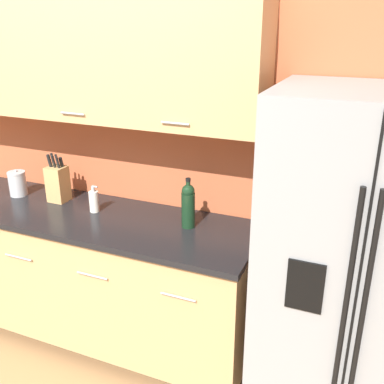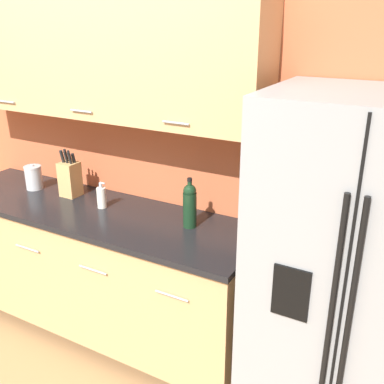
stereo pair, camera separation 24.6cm
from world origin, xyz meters
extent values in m
cube|color=#BC5B38|center=(0.00, 1.18, 1.30)|extent=(10.00, 0.05, 2.60)
cube|color=tan|center=(0.10, 1.00, 1.86)|extent=(2.17, 0.32, 0.74)
cylinder|color=#99999E|center=(0.10, 0.82, 1.55)|extent=(0.16, 0.01, 0.01)
cylinder|color=#99999E|center=(0.76, 0.82, 1.55)|extent=(0.16, 0.01, 0.01)
cube|color=black|center=(0.10, 0.88, 0.04)|extent=(2.18, 0.54, 0.09)
cube|color=tan|center=(0.10, 0.84, 0.49)|extent=(2.22, 0.62, 0.80)
cube|color=black|center=(0.10, 0.82, 0.90)|extent=(2.25, 0.64, 0.03)
cylinder|color=#99999E|center=(-0.16, 0.51, 0.71)|extent=(0.20, 0.01, 0.01)
cylinder|color=#99999E|center=(0.37, 0.51, 0.71)|extent=(0.20, 0.01, 0.01)
cylinder|color=#99999E|center=(0.90, 0.51, 0.71)|extent=(0.20, 0.01, 0.01)
cube|color=gray|center=(1.76, 0.79, 0.89)|extent=(0.93, 0.71, 1.79)
cube|color=black|center=(1.76, 0.44, 0.89)|extent=(0.01, 0.01, 1.75)
cylinder|color=black|center=(1.72, 0.42, 0.98)|extent=(0.02, 0.02, 0.98)
cylinder|color=black|center=(1.79, 0.42, 0.98)|extent=(0.02, 0.02, 0.98)
cube|color=black|center=(1.55, 0.43, 0.98)|extent=(0.16, 0.01, 0.24)
cube|color=tan|center=(-0.16, 0.94, 1.04)|extent=(0.12, 0.12, 0.24)
cylinder|color=black|center=(-0.19, 0.96, 1.20)|extent=(0.02, 0.04, 0.09)
cylinder|color=black|center=(-0.19, 0.92, 1.20)|extent=(0.02, 0.04, 0.09)
cylinder|color=black|center=(-0.16, 0.96, 1.20)|extent=(0.01, 0.03, 0.08)
cylinder|color=black|center=(-0.16, 0.92, 1.20)|extent=(0.01, 0.03, 0.09)
cylinder|color=black|center=(-0.12, 0.96, 1.19)|extent=(0.02, 0.03, 0.07)
cylinder|color=black|center=(-0.12, 0.92, 1.20)|extent=(0.02, 0.03, 0.09)
cylinder|color=black|center=(0.80, 0.90, 1.03)|extent=(0.08, 0.08, 0.21)
sphere|color=black|center=(0.80, 0.90, 1.15)|extent=(0.08, 0.08, 0.08)
cylinder|color=black|center=(0.80, 0.90, 1.17)|extent=(0.03, 0.03, 0.07)
cylinder|color=black|center=(0.80, 0.90, 1.21)|extent=(0.03, 0.03, 0.02)
cylinder|color=silver|center=(0.16, 0.88, 0.99)|extent=(0.06, 0.06, 0.13)
cylinder|color=#B2B2B5|center=(0.16, 0.88, 1.07)|extent=(0.02, 0.02, 0.04)
cylinder|color=#B2B2B5|center=(0.18, 0.88, 1.09)|extent=(0.04, 0.01, 0.01)
cylinder|color=#B7B7BA|center=(-0.48, 0.91, 1.00)|extent=(0.12, 0.12, 0.16)
cylinder|color=#B7B7BA|center=(-0.48, 0.91, 1.08)|extent=(0.12, 0.12, 0.01)
sphere|color=#B7B7BA|center=(-0.48, 0.91, 1.10)|extent=(0.02, 0.02, 0.02)
camera|label=1|loc=(1.74, -1.28, 2.07)|focal=42.00mm
camera|label=2|loc=(1.96, -1.17, 2.07)|focal=42.00mm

